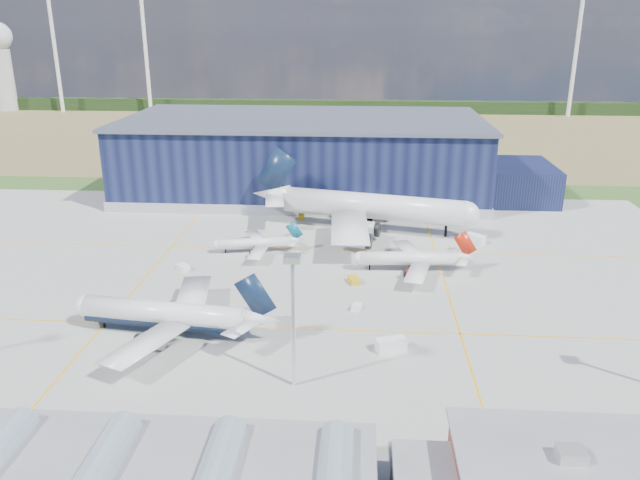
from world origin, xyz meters
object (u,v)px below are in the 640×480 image
at_px(hangar, 312,159).
at_px(car_b, 554,466).
at_px(gse_cart_b, 183,267).
at_px(gse_tug_b, 187,305).
at_px(gse_van_a, 391,345).
at_px(airliner_widebody, 373,193).
at_px(gse_van_c, 634,455).
at_px(airliner_red, 409,252).
at_px(light_mast_center, 293,300).
at_px(gse_van_b, 475,239).
at_px(gse_tug_c, 301,217).
at_px(gse_tug_a, 354,280).
at_px(airliner_regional, 254,238).
at_px(airliner_navy, 164,302).
at_px(gse_cart_a, 356,307).

bearing_deg(hangar, car_b, -72.80).
height_order(hangar, gse_cart_b, hangar).
relative_size(gse_tug_b, gse_van_a, 0.59).
height_order(airliner_widebody, gse_tug_b, airliner_widebody).
relative_size(airliner_widebody, gse_van_c, 12.64).
relative_size(gse_van_a, gse_van_c, 1.03).
height_order(gse_van_a, gse_van_c, gse_van_c).
xyz_separation_m(airliner_red, gse_cart_b, (-54.46, -3.45, -4.20)).
bearing_deg(light_mast_center, gse_van_b, 60.49).
bearing_deg(airliner_red, gse_tug_c, -56.22).
height_order(gse_tug_b, gse_van_a, gse_van_a).
relative_size(airliner_widebody, gse_tug_a, 19.17).
distance_m(airliner_regional, car_b, 96.84).
xyz_separation_m(hangar, airliner_navy, (-19.38, -108.50, -4.85)).
bearing_deg(gse_van_c, airliner_regional, 19.80).
xyz_separation_m(airliner_navy, gse_tug_b, (0.94, 11.30, -6.07)).
height_order(gse_cart_b, car_b, gse_cart_b).
distance_m(gse_tug_b, gse_van_a, 44.59).
bearing_deg(gse_van_b, gse_cart_b, 150.80).
bearing_deg(gse_tug_b, hangar, 81.87).
distance_m(light_mast_center, gse_tug_c, 93.50).
relative_size(gse_van_b, car_b, 1.66).
distance_m(hangar, car_b, 149.90).
distance_m(airliner_navy, gse_van_a, 43.48).
relative_size(hangar, gse_cart_b, 44.38).
bearing_deg(gse_tug_a, gse_cart_a, -105.34).
height_order(gse_van_a, gse_van_b, gse_van_b).
bearing_deg(gse_van_b, gse_tug_b, 166.51).
relative_size(gse_tug_a, gse_van_a, 0.64).
xyz_separation_m(airliner_red, car_b, (14.87, -70.00, -4.38)).
distance_m(airliner_regional, gse_tug_c, 31.43).
bearing_deg(hangar, gse_van_b, -46.64).
xyz_separation_m(light_mast_center, car_b, (37.01, -18.00, -14.90)).
distance_m(gse_tug_c, gse_van_c, 121.61).
xyz_separation_m(gse_cart_a, car_b, (27.15, -47.49, -0.04)).
bearing_deg(airliner_navy, light_mast_center, 155.82).
relative_size(gse_cart_a, gse_van_b, 0.49).
bearing_deg(airliner_regional, gse_tug_c, -118.73).
bearing_deg(airliner_regional, airliner_navy, 67.22).
xyz_separation_m(airliner_red, airliner_widebody, (-8.47, 30.82, 6.02)).
bearing_deg(gse_tug_a, car_b, -83.93).
distance_m(airliner_widebody, gse_cart_a, 54.46).
height_order(light_mast_center, gse_van_a, light_mast_center).
distance_m(gse_van_b, gse_tug_c, 52.66).
distance_m(airliner_red, gse_van_b, 28.97).
relative_size(hangar, airliner_widebody, 2.16).
distance_m(airliner_navy, gse_cart_b, 33.31).
height_order(airliner_navy, gse_cart_b, airliner_navy).
distance_m(hangar, light_mast_center, 125.07).
relative_size(gse_tug_a, car_b, 1.09).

